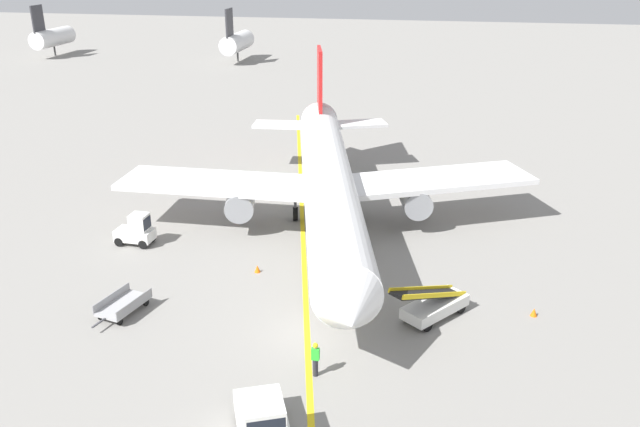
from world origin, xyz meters
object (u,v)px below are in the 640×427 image
(safety_cone_nose_left, at_px, (257,269))
(safety_cone_tail_area, at_px, (223,191))
(pushback_tug, at_px, (263,421))
(safety_cone_wingtip_right, at_px, (427,207))
(safety_cone_nose_right, at_px, (534,312))
(baggage_cart_loaded, at_px, (123,305))
(airliner, at_px, (328,181))
(ground_crew_marshaller, at_px, (315,358))
(belt_loader_forward_hold, at_px, (434,304))
(baggage_tug_near_wing, at_px, (137,231))
(safety_cone_wingtip_left, at_px, (238,213))

(safety_cone_nose_left, bearing_deg, safety_cone_tail_area, 117.05)
(pushback_tug, relative_size, safety_cone_wingtip_right, 9.22)
(safety_cone_nose_left, bearing_deg, safety_cone_nose_right, -7.49)
(safety_cone_nose_right, xyz_separation_m, safety_cone_tail_area, (-21.71, 14.28, 0.00))
(baggage_cart_loaded, relative_size, safety_cone_tail_area, 8.73)
(safety_cone_tail_area, bearing_deg, baggage_cart_loaded, -87.93)
(airliner, relative_size, ground_crew_marshaller, 20.58)
(pushback_tug, bearing_deg, airliner, 93.30)
(belt_loader_forward_hold, bearing_deg, airliner, 125.50)
(airliner, xyz_separation_m, pushback_tug, (1.20, -20.80, -2.42))
(belt_loader_forward_hold, xyz_separation_m, safety_cone_nose_right, (5.14, 1.13, -0.56))
(pushback_tug, bearing_deg, baggage_tug_near_wing, 128.74)
(baggage_tug_near_wing, height_order, safety_cone_tail_area, baggage_tug_near_wing)
(belt_loader_forward_hold, height_order, safety_cone_tail_area, belt_loader_forward_hold)
(pushback_tug, relative_size, safety_cone_nose_right, 9.22)
(pushback_tug, distance_m, safety_cone_wingtip_right, 25.95)
(airliner, xyz_separation_m, safety_cone_nose_left, (-2.93, -7.18, -3.20))
(baggage_cart_loaded, distance_m, safety_cone_wingtip_right, 23.09)
(airliner, xyz_separation_m, safety_cone_tail_area, (-9.19, 5.07, -3.20))
(airliner, distance_m, safety_cone_tail_area, 10.97)
(pushback_tug, xyz_separation_m, safety_cone_tail_area, (-10.39, 25.87, -0.77))
(safety_cone_wingtip_left, distance_m, safety_cone_wingtip_right, 13.72)
(safety_cone_nose_left, xyz_separation_m, safety_cone_wingtip_right, (9.45, 11.76, 0.00))
(airliner, relative_size, safety_cone_nose_left, 79.53)
(pushback_tug, height_order, safety_cone_wingtip_right, pushback_tug)
(safety_cone_tail_area, bearing_deg, safety_cone_nose_right, -33.34)
(pushback_tug, distance_m, belt_loader_forward_hold, 12.15)
(belt_loader_forward_hold, height_order, safety_cone_nose_right, belt_loader_forward_hold)
(belt_loader_forward_hold, relative_size, baggage_cart_loaded, 1.22)
(baggage_tug_near_wing, distance_m, baggage_cart_loaded, 8.63)
(belt_loader_forward_hold, xyz_separation_m, safety_cone_tail_area, (-16.56, 15.42, -0.56))
(pushback_tug, height_order, baggage_cart_loaded, pushback_tug)
(baggage_cart_loaded, distance_m, safety_cone_tail_area, 18.01)
(belt_loader_forward_hold, bearing_deg, safety_cone_nose_left, 162.93)
(belt_loader_forward_hold, xyz_separation_m, safety_cone_wingtip_left, (-14.06, 11.20, -0.56))
(baggage_cart_loaded, bearing_deg, safety_cone_wingtip_left, 82.32)
(ground_crew_marshaller, xyz_separation_m, safety_cone_nose_left, (-5.30, 9.13, -0.69))
(safety_cone_nose_left, relative_size, safety_cone_wingtip_left, 1.00)
(airliner, distance_m, pushback_tug, 20.97)
(pushback_tug, xyz_separation_m, ground_crew_marshaller, (1.17, 4.50, -0.08))
(baggage_cart_loaded, relative_size, safety_cone_wingtip_left, 8.73)
(pushback_tug, distance_m, baggage_cart_loaded, 12.54)
(ground_crew_marshaller, xyz_separation_m, safety_cone_wingtip_left, (-9.05, 17.16, -0.69))
(pushback_tug, height_order, ground_crew_marshaller, pushback_tug)
(safety_cone_nose_right, distance_m, safety_cone_wingtip_right, 15.04)
(belt_loader_forward_hold, bearing_deg, safety_cone_nose_right, 12.43)
(ground_crew_marshaller, distance_m, safety_cone_wingtip_left, 19.41)
(pushback_tug, distance_m, safety_cone_nose_left, 14.25)
(safety_cone_wingtip_left, bearing_deg, baggage_cart_loaded, -97.68)
(belt_loader_forward_hold, relative_size, safety_cone_wingtip_left, 10.67)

